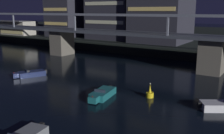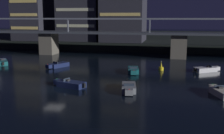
{
  "view_description": "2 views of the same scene",
  "coord_description": "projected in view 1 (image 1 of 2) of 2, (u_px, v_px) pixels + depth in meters",
  "views": [
    {
      "loc": [
        25.37,
        -9.45,
        10.0
      ],
      "look_at": [
        6.98,
        18.58,
        2.59
      ],
      "focal_mm": 41.01,
      "sensor_mm": 36.0,
      "label": 1
    },
    {
      "loc": [
        15.44,
        -32.8,
        9.52
      ],
      "look_at": [
        5.82,
        9.67,
        1.6
      ],
      "focal_mm": 43.83,
      "sensor_mm": 36.0,
      "label": 2
    }
  ],
  "objects": [
    {
      "name": "tower_west_low",
      "position": [
        70.0,
        2.0,
        79.15
      ],
      "size": [
        9.96,
        13.15,
        20.97
      ],
      "color": "#282833",
      "rests_on": "far_riverbank"
    },
    {
      "name": "far_riverbank",
      "position": [
        194.0,
        37.0,
        89.7
      ],
      "size": [
        240.0,
        80.0,
        2.2
      ],
      "primitive_type": "cube",
      "color": "black",
      "rests_on": "ground"
    },
    {
      "name": "river_bridge",
      "position": [
        124.0,
        40.0,
        49.81
      ],
      "size": [
        105.49,
        6.4,
        9.38
      ],
      "color": "#605B51",
      "rests_on": "ground"
    },
    {
      "name": "speedboat_far_center",
      "position": [
        223.0,
        106.0,
        26.27
      ],
      "size": [
        4.81,
        3.75,
        1.16
      ],
      "color": "silver",
      "rests_on": "ground"
    },
    {
      "name": "speedboat_near_right",
      "position": [
        31.0,
        74.0,
        39.65
      ],
      "size": [
        3.34,
        4.97,
        1.16
      ],
      "color": "#19234C",
      "rests_on": "ground"
    },
    {
      "name": "speedboat_far_left",
      "position": [
        102.0,
        94.0,
        30.01
      ],
      "size": [
        2.45,
        5.23,
        1.16
      ],
      "color": "#196066",
      "rests_on": "ground"
    },
    {
      "name": "channel_buoy",
      "position": [
        150.0,
        93.0,
        30.03
      ],
      "size": [
        0.9,
        0.9,
        1.76
      ],
      "color": "yellow",
      "rests_on": "ground"
    },
    {
      "name": "waterfront_pavilion",
      "position": [
        19.0,
        28.0,
        85.15
      ],
      "size": [
        12.4,
        7.4,
        4.7
      ],
      "color": "#B2AD9E",
      "rests_on": "far_riverbank"
    }
  ]
}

